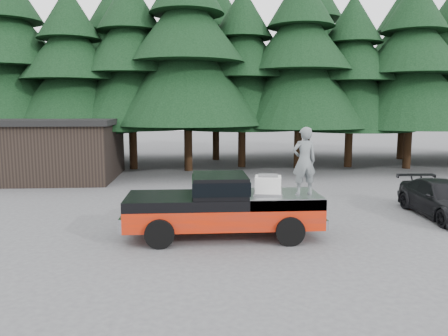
{
  "coord_description": "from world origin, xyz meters",
  "views": [
    {
      "loc": [
        -0.69,
        -12.45,
        3.95
      ],
      "look_at": [
        0.19,
        0.0,
        2.19
      ],
      "focal_mm": 35.0,
      "sensor_mm": 36.0,
      "label": 1
    }
  ],
  "objects": [
    {
      "name": "air_compressor",
      "position": [
        1.54,
        0.31,
        1.59
      ],
      "size": [
        0.88,
        0.77,
        0.53
      ],
      "primitive_type": "cube",
      "rotation": [
        0.0,
        0.0,
        -0.19
      ],
      "color": "silver",
      "rests_on": "pickup_truck"
    },
    {
      "name": "truck_cab",
      "position": [
        0.1,
        0.47,
        1.62
      ],
      "size": [
        1.66,
        1.9,
        0.59
      ],
      "primitive_type": "cube",
      "color": "black",
      "rests_on": "pickup_truck"
    },
    {
      "name": "man_on_bed",
      "position": [
        2.6,
        0.24,
        2.34
      ],
      "size": [
        0.79,
        0.57,
        2.02
      ],
      "primitive_type": "imported",
      "rotation": [
        0.0,
        0.0,
        3.26
      ],
      "color": "slate",
      "rests_on": "pickup_truck"
    },
    {
      "name": "pickup_truck",
      "position": [
        0.2,
        0.47,
        0.67
      ],
      "size": [
        6.0,
        2.04,
        1.33
      ],
      "primitive_type": null,
      "color": "red",
      "rests_on": "ground"
    },
    {
      "name": "utility_building",
      "position": [
        -9.0,
        12.0,
        1.67
      ],
      "size": [
        8.4,
        6.4,
        3.3
      ],
      "color": "black",
      "rests_on": "ground"
    },
    {
      "name": "parked_car",
      "position": [
        8.25,
        2.29,
        0.65
      ],
      "size": [
        1.9,
        4.5,
        1.3
      ],
      "primitive_type": "imported",
      "rotation": [
        0.0,
        0.0,
        -0.02
      ],
      "color": "black",
      "rests_on": "ground"
    },
    {
      "name": "treeline",
      "position": [
        0.42,
        17.2,
        7.72
      ],
      "size": [
        60.15,
        16.05,
        17.5
      ],
      "color": "black",
      "rests_on": "ground"
    },
    {
      "name": "ground",
      "position": [
        0.0,
        0.0,
        0.0
      ],
      "size": [
        120.0,
        120.0,
        0.0
      ],
      "primitive_type": "plane",
      "color": "#454547",
      "rests_on": "ground"
    }
  ]
}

